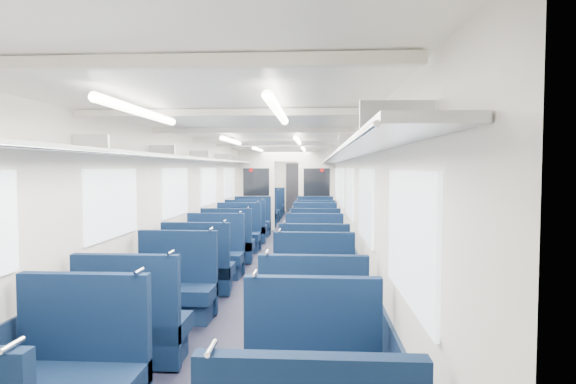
{
  "coord_description": "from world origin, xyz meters",
  "views": [
    {
      "loc": [
        0.85,
        -10.17,
        1.81
      ],
      "look_at": [
        0.15,
        1.54,
        1.2
      ],
      "focal_mm": 28.96,
      "sensor_mm": 36.0,
      "label": 1
    }
  ],
  "objects_px": {
    "seat_20": "(261,216)",
    "seat_27": "(315,207)",
    "seat_10": "(215,257)",
    "seat_13": "(315,245)",
    "seat_19": "(315,224)",
    "seat_2": "(76,378)",
    "seat_16": "(246,229)",
    "seat_24": "(269,209)",
    "seat_26": "(272,207)",
    "seat_6": "(175,291)",
    "seat_14": "(238,236)",
    "seat_8": "(198,271)",
    "seat_9": "(314,274)",
    "seat_22": "(266,212)",
    "seat_5": "(313,330)",
    "seat_17": "(315,230)",
    "end_door": "(295,188)",
    "seat_4": "(133,329)",
    "seat_21": "(315,216)",
    "seat_11": "(314,257)",
    "seat_15": "(315,236)",
    "seat_23": "(315,212)",
    "seat_18": "(252,224)",
    "seat_7": "(314,295)",
    "bulkhead": "(286,188)",
    "seat_12": "(228,245)"
  },
  "relations": [
    {
      "from": "seat_10",
      "to": "seat_13",
      "type": "xyz_separation_m",
      "value": [
        1.66,
        1.28,
        0.0
      ]
    },
    {
      "from": "end_door",
      "to": "seat_4",
      "type": "height_order",
      "value": "end_door"
    },
    {
      "from": "seat_13",
      "to": "seat_21",
      "type": "height_order",
      "value": "same"
    },
    {
      "from": "seat_17",
      "to": "seat_6",
      "type": "bearing_deg",
      "value": -106.4
    },
    {
      "from": "seat_2",
      "to": "seat_18",
      "type": "distance_m",
      "value": 9.05
    },
    {
      "from": "seat_6",
      "to": "seat_16",
      "type": "relative_size",
      "value": 1.0
    },
    {
      "from": "seat_4",
      "to": "seat_13",
      "type": "height_order",
      "value": "same"
    },
    {
      "from": "seat_2",
      "to": "seat_16",
      "type": "bearing_deg",
      "value": 90.0
    },
    {
      "from": "bulkhead",
      "to": "seat_19",
      "type": "bearing_deg",
      "value": -53.46
    },
    {
      "from": "bulkhead",
      "to": "seat_23",
      "type": "bearing_deg",
      "value": 68.23
    },
    {
      "from": "seat_13",
      "to": "seat_24",
      "type": "relative_size",
      "value": 1.0
    },
    {
      "from": "seat_2",
      "to": "seat_27",
      "type": "bearing_deg",
      "value": 83.5
    },
    {
      "from": "seat_6",
      "to": "seat_13",
      "type": "xyz_separation_m",
      "value": [
        1.66,
        3.45,
        0.0
      ]
    },
    {
      "from": "seat_26",
      "to": "seat_9",
      "type": "bearing_deg",
      "value": -81.56
    },
    {
      "from": "seat_8",
      "to": "seat_10",
      "type": "relative_size",
      "value": 1.0
    },
    {
      "from": "seat_22",
      "to": "seat_26",
      "type": "relative_size",
      "value": 1.0
    },
    {
      "from": "seat_13",
      "to": "seat_19",
      "type": "bearing_deg",
      "value": 90.0
    },
    {
      "from": "seat_11",
      "to": "seat_27",
      "type": "distance_m",
      "value": 10.04
    },
    {
      "from": "seat_2",
      "to": "seat_21",
      "type": "relative_size",
      "value": 1.0
    },
    {
      "from": "seat_17",
      "to": "bulkhead",
      "type": "bearing_deg",
      "value": 109.36
    },
    {
      "from": "seat_23",
      "to": "seat_24",
      "type": "height_order",
      "value": "same"
    },
    {
      "from": "seat_24",
      "to": "seat_16",
      "type": "bearing_deg",
      "value": -90.0
    },
    {
      "from": "seat_11",
      "to": "seat_16",
      "type": "distance_m",
      "value": 3.81
    },
    {
      "from": "seat_14",
      "to": "seat_16",
      "type": "distance_m",
      "value": 1.12
    },
    {
      "from": "seat_11",
      "to": "seat_15",
      "type": "relative_size",
      "value": 1.0
    },
    {
      "from": "seat_2",
      "to": "seat_22",
      "type": "bearing_deg",
      "value": 90.0
    },
    {
      "from": "seat_4",
      "to": "seat_18",
      "type": "xyz_separation_m",
      "value": [
        0.0,
        8.05,
        0.0
      ]
    },
    {
      "from": "seat_6",
      "to": "seat_14",
      "type": "xyz_separation_m",
      "value": [
        0.0,
        4.54,
        0.0
      ]
    },
    {
      "from": "seat_15",
      "to": "seat_23",
      "type": "height_order",
      "value": "same"
    },
    {
      "from": "seat_24",
      "to": "seat_26",
      "type": "bearing_deg",
      "value": 90.0
    },
    {
      "from": "seat_5",
      "to": "seat_24",
      "type": "bearing_deg",
      "value": 97.65
    },
    {
      "from": "seat_14",
      "to": "seat_20",
      "type": "height_order",
      "value": "same"
    },
    {
      "from": "seat_11",
      "to": "seat_26",
      "type": "xyz_separation_m",
      "value": [
        -1.66,
        10.0,
        0.0
      ]
    },
    {
      "from": "seat_19",
      "to": "seat_24",
      "type": "distance_m",
      "value": 4.56
    },
    {
      "from": "seat_23",
      "to": "seat_13",
      "type": "bearing_deg",
      "value": -90.0
    },
    {
      "from": "seat_12",
      "to": "seat_15",
      "type": "distance_m",
      "value": 2.12
    },
    {
      "from": "end_door",
      "to": "seat_9",
      "type": "xyz_separation_m",
      "value": [
        0.83,
        -12.67,
        -0.67
      ]
    },
    {
      "from": "seat_18",
      "to": "seat_21",
      "type": "bearing_deg",
      "value": 50.9
    },
    {
      "from": "seat_20",
      "to": "seat_27",
      "type": "height_order",
      "value": "same"
    },
    {
      "from": "seat_9",
      "to": "seat_10",
      "type": "xyz_separation_m",
      "value": [
        -1.66,
        1.12,
        0.0
      ]
    },
    {
      "from": "seat_13",
      "to": "seat_18",
      "type": "height_order",
      "value": "same"
    },
    {
      "from": "seat_7",
      "to": "seat_16",
      "type": "bearing_deg",
      "value": 106.2
    },
    {
      "from": "seat_4",
      "to": "seat_24",
      "type": "bearing_deg",
      "value": 90.0
    },
    {
      "from": "end_door",
      "to": "seat_8",
      "type": "distance_m",
      "value": 12.66
    },
    {
      "from": "seat_17",
      "to": "seat_15",
      "type": "bearing_deg",
      "value": -90.0
    },
    {
      "from": "seat_21",
      "to": "seat_27",
      "type": "bearing_deg",
      "value": 90.0
    },
    {
      "from": "seat_9",
      "to": "seat_27",
      "type": "bearing_deg",
      "value": 90.0
    },
    {
      "from": "seat_22",
      "to": "seat_27",
      "type": "xyz_separation_m",
      "value": [
        1.66,
        2.24,
        0.0
      ]
    },
    {
      "from": "seat_5",
      "to": "seat_17",
      "type": "distance_m",
      "value": 6.87
    },
    {
      "from": "seat_8",
      "to": "seat_9",
      "type": "distance_m",
      "value": 1.66
    }
  ]
}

